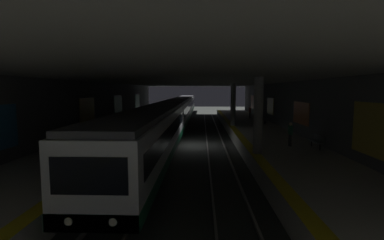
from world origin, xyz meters
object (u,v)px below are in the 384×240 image
(metro_train, at_px, (177,112))
(bench_right_mid, at_px, (85,130))
(bench_left_mid, at_px, (259,115))
(person_walking_mid, at_px, (250,112))
(trash_bin, at_px, (53,147))
(pillar_far, at_px, (233,104))
(suitcase_rolling, at_px, (261,131))
(pillar_near, at_px, (258,116))
(backpack_on_floor, at_px, (265,122))
(bench_right_far, at_px, (129,115))
(bench_left_near, at_px, (317,140))
(person_waiting_near, at_px, (290,133))

(metro_train, xyz_separation_m, bench_right_mid, (-14.28, 6.33, -0.45))
(bench_left_mid, bearing_deg, person_walking_mid, 44.17)
(metro_train, bearing_deg, trash_bin, 164.86)
(pillar_far, bearing_deg, metro_train, 46.09)
(bench_left_mid, height_order, suitcase_rolling, suitcase_rolling)
(pillar_near, relative_size, backpack_on_floor, 11.38)
(suitcase_rolling, bearing_deg, backpack_on_floor, -14.51)
(metro_train, height_order, bench_right_far, metro_train)
(person_walking_mid, xyz_separation_m, suitcase_rolling, (-14.75, 1.52, -0.54))
(bench_left_mid, relative_size, backpack_on_floor, 4.25)
(bench_left_near, relative_size, bench_right_far, 1.00)
(suitcase_rolling, height_order, backpack_on_floor, suitcase_rolling)
(bench_right_far, bearing_deg, backpack_on_floor, -106.50)
(pillar_far, xyz_separation_m, trash_bin, (-14.39, 12.15, -1.85))
(pillar_far, distance_m, bench_right_far, 14.48)
(pillar_near, bearing_deg, suitcase_rolling, -13.31)
(pillar_near, xyz_separation_m, person_waiting_near, (2.32, -2.64, -1.40))
(bench_left_near, height_order, bench_left_mid, same)
(bench_left_mid, distance_m, backpack_on_floor, 5.28)
(metro_train, bearing_deg, bench_left_mid, -87.89)
(bench_right_mid, distance_m, trash_bin, 6.46)
(metro_train, relative_size, person_waiting_near, 36.09)
(bench_left_near, xyz_separation_m, backpack_on_floor, (13.49, 0.42, -0.32))
(bench_right_far, xyz_separation_m, person_waiting_near, (-17.74, -15.53, 0.35))
(bench_right_mid, relative_size, person_waiting_near, 1.05)
(bench_left_near, bearing_deg, trash_bin, 98.20)
(bench_right_mid, distance_m, suitcase_rolling, 14.51)
(metro_train, distance_m, backpack_on_floor, 11.43)
(bench_right_mid, bearing_deg, backpack_on_floor, -60.49)
(backpack_on_floor, bearing_deg, bench_right_mid, 119.51)
(pillar_near, height_order, backpack_on_floor, pillar_near)
(pillar_near, bearing_deg, metro_train, 18.14)
(pillar_far, distance_m, bench_left_mid, 8.09)
(trash_bin, bearing_deg, pillar_near, -86.66)
(pillar_near, relative_size, bench_right_mid, 2.68)
(pillar_far, height_order, metro_train, pillar_far)
(pillar_near, relative_size, person_walking_mid, 2.74)
(person_waiting_near, bearing_deg, suitcase_rolling, 13.40)
(bench_left_near, xyz_separation_m, trash_bin, (-2.35, 16.33, -0.10))
(metro_train, xyz_separation_m, backpack_on_floor, (-4.86, -10.32, -0.78))
(bench_left_near, distance_m, person_walking_mid, 19.87)
(bench_right_far, bearing_deg, suitcase_rolling, -132.64)
(bench_right_mid, bearing_deg, pillar_near, -113.90)
(bench_right_far, xyz_separation_m, person_walking_mid, (1.42, -16.00, 0.38))
(bench_right_far, height_order, backpack_on_floor, bench_right_far)
(pillar_near, distance_m, bench_right_far, 23.91)
(trash_bin, bearing_deg, metro_train, -15.14)
(bench_right_far, bearing_deg, pillar_far, -116.34)
(metro_train, distance_m, person_waiting_near, 19.92)
(bench_left_mid, height_order, backpack_on_floor, bench_left_mid)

